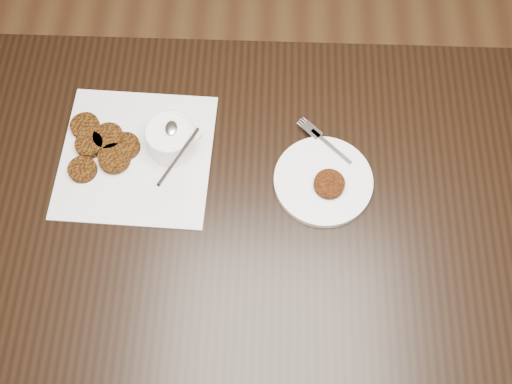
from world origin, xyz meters
TOP-DOWN VIEW (x-y plane):
  - floor at (0.00, 0.00)m, footprint 4.00×4.00m
  - table at (-0.06, 0.15)m, footprint 1.39×0.89m
  - napkin at (-0.34, 0.26)m, footprint 0.34×0.34m
  - sauce_ramekin at (-0.26, 0.29)m, footprint 0.16×0.16m
  - patty_cluster at (-0.41, 0.28)m, footprint 0.28×0.28m
  - plate_with_patty at (0.07, 0.21)m, footprint 0.30×0.30m

SIDE VIEW (x-z plane):
  - floor at x=0.00m, z-range 0.00..0.00m
  - table at x=-0.06m, z-range 0.00..0.75m
  - napkin at x=-0.34m, z-range 0.75..0.75m
  - plate_with_patty at x=0.07m, z-range 0.75..0.78m
  - patty_cluster at x=-0.41m, z-range 0.75..0.78m
  - sauce_ramekin at x=-0.26m, z-range 0.75..0.89m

